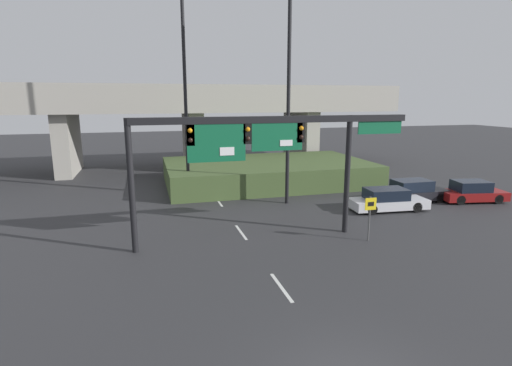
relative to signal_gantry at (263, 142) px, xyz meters
The scene contains 10 objects.
lane_markings 6.76m from the signal_gantry, 99.71° to the left, with size 0.14×21.80×0.01m.
signal_gantry is the anchor object (origin of this frame).
speed_limit_sign 6.23m from the signal_gantry, 17.21° to the right, with size 0.60×0.11×2.24m.
highway_light_pole_near 7.89m from the signal_gantry, 60.85° to the left, with size 0.70×0.36×14.96m.
highway_light_pole_far 11.72m from the signal_gantry, 103.58° to the left, with size 0.70×0.36×18.21m.
overpass_bridge 22.13m from the signal_gantry, 92.05° to the left, with size 40.78×8.73×8.12m.
grass_embankment 14.26m from the signal_gantry, 71.97° to the left, with size 16.42×9.92×1.79m.
parked_sedan_near_right 10.45m from the signal_gantry, 18.66° to the left, with size 4.92×2.18×1.40m.
parked_sedan_mid_right 13.50m from the signal_gantry, 20.68° to the left, with size 4.73×1.80×1.49m.
parked_sedan_far_right 16.74m from the signal_gantry, 12.19° to the left, with size 4.53×2.50×1.44m.
Camera 1 is at (-4.58, -7.54, 6.91)m, focal length 28.00 mm.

